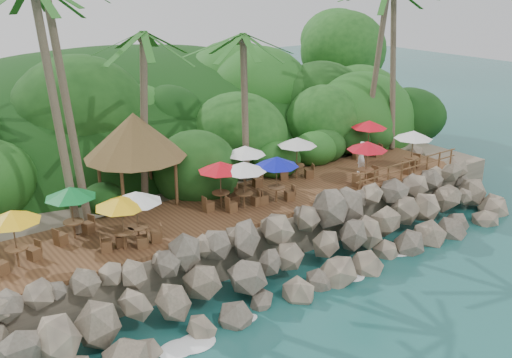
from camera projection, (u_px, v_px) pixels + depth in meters
ground at (336, 287)px, 26.23m from camera, size 140.00×140.00×0.00m
land_base at (164, 172)px, 38.02m from camera, size 32.00×25.20×2.10m
jungle_hill at (117, 159)px, 44.07m from camera, size 44.80×28.00×15.40m
seawall at (307, 248)px, 27.36m from camera, size 29.00×4.00×2.30m
terrace at (256, 201)px, 30.05m from camera, size 26.00×5.00×0.20m
jungle_foliage at (172, 191)px, 37.61m from camera, size 44.00×16.00×12.00m
foam_line at (331, 284)px, 26.44m from camera, size 25.20×0.80×0.06m
palapa at (134, 135)px, 28.45m from camera, size 5.01×5.01×4.60m
dining_clusters at (247, 166)px, 28.85m from camera, size 24.01×5.40×2.38m
railing at (408, 167)px, 32.99m from camera, size 8.30×0.10×1.00m
waiter at (361, 157)px, 33.81m from camera, size 0.72×0.52×1.83m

